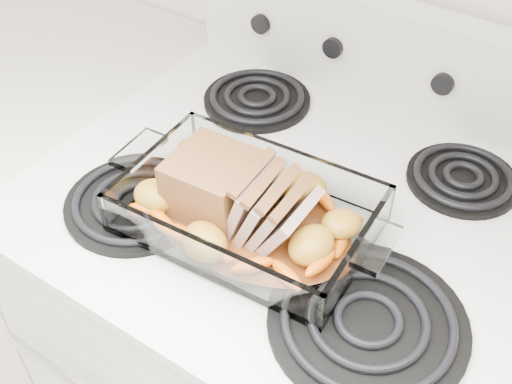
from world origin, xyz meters
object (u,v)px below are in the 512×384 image
Objects in this scene: electric_range at (291,359)px; counter_left at (58,230)px; pork_roast at (230,191)px; baking_dish at (248,216)px.

electric_range is 0.67m from counter_left.
pork_roast is (-0.05, -0.11, 0.51)m from electric_range.
counter_left is 2.75× the size of baking_dish.
baking_dish is 1.66× the size of pork_roast.
pork_roast reaches higher than counter_left.
baking_dish is (0.64, -0.11, 0.50)m from counter_left.
electric_range reaches higher than pork_roast.
counter_left is at bearing 166.89° from baking_dish.
pork_roast is at bearing 176.42° from baking_dish.
pork_roast is at bearing -9.98° from counter_left.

